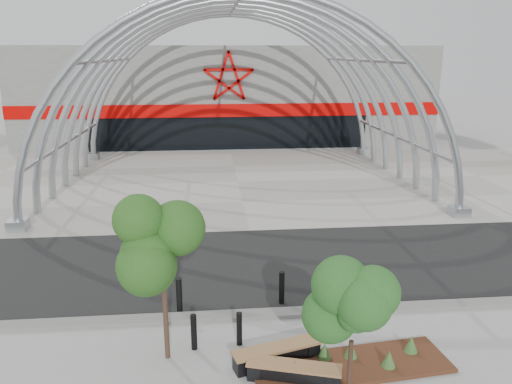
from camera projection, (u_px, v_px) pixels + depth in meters
name	position (u px, v px, depth m)	size (l,w,h in m)	color
ground	(269.00, 311.00, 14.94)	(140.00, 140.00, 0.00)	#989994
road	(257.00, 264.00, 18.29)	(140.00, 7.00, 0.02)	black
forecourt	(238.00, 182.00, 29.79)	(60.00, 17.00, 0.04)	#9E998F
kerb	(270.00, 314.00, 14.68)	(60.00, 0.50, 0.12)	slate
arena_building	(226.00, 92.00, 45.92)	(34.00, 15.24, 8.00)	slate
vault_canopy	(238.00, 182.00, 29.79)	(20.80, 15.80, 20.36)	#9EA4AA
planting_bed	(348.00, 362.00, 12.27)	(5.03, 2.04, 0.52)	#3E1A12
street_tree_0	(162.00, 253.00, 11.91)	(1.75, 1.75, 3.99)	#331F1A
street_tree_1	(353.00, 315.00, 10.43)	(1.29, 1.29, 3.06)	black
bench_0	(277.00, 355.00, 12.39)	(2.32, 1.12, 0.48)	black
bench_1	(294.00, 373.00, 11.69)	(2.26, 1.10, 0.46)	black
bollard_0	(194.00, 332.00, 12.92)	(0.16, 0.16, 0.98)	black
bollard_1	(179.00, 296.00, 14.76)	(0.17, 0.17, 1.08)	black
bollard_2	(239.00, 329.00, 13.12)	(0.15, 0.15, 0.93)	black
bollard_3	(282.00, 288.00, 15.26)	(0.17, 0.17, 1.05)	black
bollard_4	(357.00, 287.00, 15.48)	(0.14, 0.14, 0.89)	black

